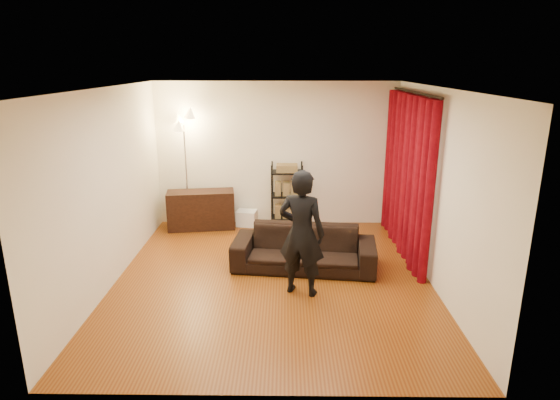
{
  "coord_description": "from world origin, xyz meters",
  "views": [
    {
      "loc": [
        0.18,
        -6.2,
        3.0
      ],
      "look_at": [
        0.1,
        0.3,
        1.1
      ],
      "focal_mm": 30.0,
      "sensor_mm": 36.0,
      "label": 1
    }
  ],
  "objects_px": {
    "storage_boxes": "(247,218)",
    "wire_shelf": "(287,195)",
    "media_cabinet": "(201,210)",
    "floor_lamp": "(186,171)",
    "person": "(302,233)",
    "sofa": "(304,248)"
  },
  "relations": [
    {
      "from": "person",
      "to": "media_cabinet",
      "type": "xyz_separation_m",
      "value": [
        -1.8,
        2.58,
        -0.5
      ]
    },
    {
      "from": "person",
      "to": "storage_boxes",
      "type": "xyz_separation_m",
      "value": [
        -0.95,
        2.72,
        -0.71
      ]
    },
    {
      "from": "person",
      "to": "storage_boxes",
      "type": "bearing_deg",
      "value": -51.35
    },
    {
      "from": "person",
      "to": "wire_shelf",
      "type": "distance_m",
      "value": 2.72
    },
    {
      "from": "storage_boxes",
      "to": "floor_lamp",
      "type": "bearing_deg",
      "value": -175.82
    },
    {
      "from": "storage_boxes",
      "to": "floor_lamp",
      "type": "relative_size",
      "value": 0.17
    },
    {
      "from": "storage_boxes",
      "to": "wire_shelf",
      "type": "bearing_deg",
      "value": -1.36
    },
    {
      "from": "media_cabinet",
      "to": "storage_boxes",
      "type": "xyz_separation_m",
      "value": [
        0.84,
        0.14,
        -0.21
      ]
    },
    {
      "from": "person",
      "to": "floor_lamp",
      "type": "distance_m",
      "value": 3.35
    },
    {
      "from": "sofa",
      "to": "storage_boxes",
      "type": "relative_size",
      "value": 5.83
    },
    {
      "from": "sofa",
      "to": "media_cabinet",
      "type": "distance_m",
      "value": 2.57
    },
    {
      "from": "sofa",
      "to": "wire_shelf",
      "type": "bearing_deg",
      "value": 104.34
    },
    {
      "from": "person",
      "to": "media_cabinet",
      "type": "relative_size",
      "value": 1.39
    },
    {
      "from": "sofa",
      "to": "media_cabinet",
      "type": "xyz_separation_m",
      "value": [
        -1.87,
        1.77,
        0.05
      ]
    },
    {
      "from": "sofa",
      "to": "wire_shelf",
      "type": "height_order",
      "value": "wire_shelf"
    },
    {
      "from": "wire_shelf",
      "to": "media_cabinet",
      "type": "bearing_deg",
      "value": 169.02
    },
    {
      "from": "sofa",
      "to": "floor_lamp",
      "type": "relative_size",
      "value": 0.99
    },
    {
      "from": "sofa",
      "to": "storage_boxes",
      "type": "xyz_separation_m",
      "value": [
        -1.02,
        1.91,
        -0.16
      ]
    },
    {
      "from": "sofa",
      "to": "person",
      "type": "xyz_separation_m",
      "value": [
        -0.07,
        -0.81,
        0.54
      ]
    },
    {
      "from": "sofa",
      "to": "floor_lamp",
      "type": "xyz_separation_m",
      "value": [
        -2.12,
        1.83,
        0.77
      ]
    },
    {
      "from": "media_cabinet",
      "to": "floor_lamp",
      "type": "distance_m",
      "value": 0.77
    },
    {
      "from": "floor_lamp",
      "to": "storage_boxes",
      "type": "bearing_deg",
      "value": 4.18
    }
  ]
}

